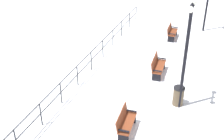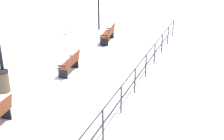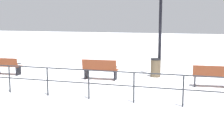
# 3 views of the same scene
# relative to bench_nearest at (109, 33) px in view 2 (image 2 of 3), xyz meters

# --- Properties ---
(ground_plane) EXTENTS (80.00, 80.00, 0.00)m
(ground_plane) POSITION_rel_bench_nearest_xyz_m (-0.02, 7.04, -0.50)
(ground_plane) COLOR white
(ground_plane) RESTS_ON ground
(bench_nearest) EXTENTS (0.81, 1.73, 0.97)m
(bench_nearest) POSITION_rel_bench_nearest_xyz_m (0.00, 0.00, 0.00)
(bench_nearest) COLOR brown
(bench_nearest) RESTS_ON ground
(bench_second) EXTENTS (0.61, 1.44, 0.89)m
(bench_second) POSITION_rel_bench_nearest_xyz_m (-0.06, 4.69, -0.04)
(bench_second) COLOR brown
(bench_second) RESTS_ON ground
(waterfront_railing) EXTENTS (0.05, 18.84, 1.02)m
(waterfront_railing) POSITION_rel_bench_nearest_xyz_m (-3.22, 7.04, 0.18)
(waterfront_railing) COLOR #26282D
(waterfront_railing) RESTS_ON ground
(trash_bin) EXTENTS (0.48, 0.48, 0.86)m
(trash_bin) POSITION_rel_bench_nearest_xyz_m (1.48, 7.16, -0.07)
(trash_bin) COLOR brown
(trash_bin) RESTS_ON ground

